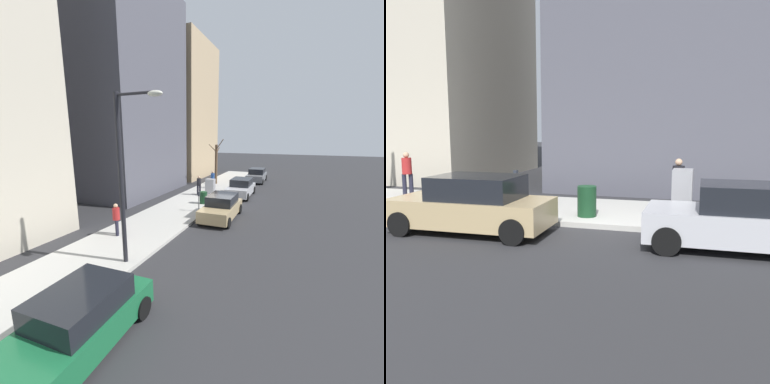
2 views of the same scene
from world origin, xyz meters
TOP-DOWN VIEW (x-y plane):
  - ground_plane at (0.00, 0.00)m, footprint 120.00×120.00m
  - sidewalk at (2.00, 0.00)m, footprint 4.00×36.00m
  - parked_car_grey at (-1.06, -11.35)m, footprint 1.97×4.22m
  - parked_car_silver at (-1.02, -3.53)m, footprint 1.94×4.21m
  - parked_car_tan at (-1.26, 3.12)m, footprint 1.98×4.23m
  - parked_car_green at (-1.05, 14.33)m, footprint 2.05×4.26m
  - parking_meter at (0.45, 2.68)m, footprint 0.14×0.10m
  - utility_box at (1.30, -2.08)m, footprint 0.83×0.61m
  - streetlamp at (0.28, 10.43)m, footprint 1.97×0.32m
  - bare_tree at (2.59, -7.61)m, footprint 1.72×1.86m
  - trash_bin at (0.90, 0.62)m, footprint 0.56×0.56m
  - pedestrian_near_meter at (2.18, -5.29)m, footprint 0.36×0.36m
  - pedestrian_midblock at (2.27, -1.90)m, footprint 0.39×0.36m
  - pedestrian_far_corner at (2.72, 8.28)m, footprint 0.36×0.36m
  - office_tower_left at (10.15, -12.43)m, footprint 9.30×9.30m
  - office_block_center at (10.65, -1.33)m, footprint 10.30×10.30m

SIDE VIEW (x-z plane):
  - ground_plane at x=0.00m, z-range 0.00..0.00m
  - sidewalk at x=2.00m, z-range 0.00..0.15m
  - trash_bin at x=0.90m, z-range 0.15..1.05m
  - parked_car_grey at x=-1.06m, z-range -0.02..1.50m
  - parked_car_silver at x=-1.02m, z-range -0.02..1.50m
  - parked_car_tan at x=-1.26m, z-range -0.02..1.50m
  - parked_car_green at x=-1.05m, z-range -0.02..1.50m
  - utility_box at x=1.30m, z-range 0.13..1.56m
  - parking_meter at x=0.45m, z-range 0.30..1.65m
  - pedestrian_near_meter at x=2.18m, z-range 0.26..1.92m
  - pedestrian_midblock at x=2.27m, z-range 0.26..1.92m
  - pedestrian_far_corner at x=2.72m, z-range 0.26..1.92m
  - bare_tree at x=2.59m, z-range 0.00..4.70m
  - streetlamp at x=0.28m, z-range 0.77..7.27m
  - office_tower_left at x=10.15m, z-range 0.00..16.11m
  - office_block_center at x=10.65m, z-range 0.00..17.25m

